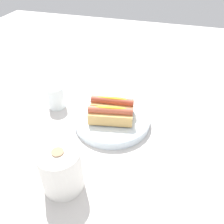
# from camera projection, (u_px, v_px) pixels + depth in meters

# --- Properties ---
(ground_plane) EXTENTS (2.40, 2.40, 0.00)m
(ground_plane) POSITION_uv_depth(u_px,v_px,m) (110.00, 122.00, 0.86)
(ground_plane) COLOR beige
(serving_bowl) EXTENTS (0.27, 0.27, 0.03)m
(serving_bowl) POSITION_uv_depth(u_px,v_px,m) (112.00, 120.00, 0.84)
(serving_bowl) COLOR silver
(serving_bowl) RESTS_ON ground_plane
(hotdog_front) EXTENTS (0.15, 0.07, 0.06)m
(hotdog_front) POSITION_uv_depth(u_px,v_px,m) (113.00, 106.00, 0.84)
(hotdog_front) COLOR tan
(hotdog_front) RESTS_ON serving_bowl
(hotdog_back) EXTENTS (0.16, 0.08, 0.06)m
(hotdog_back) POSITION_uv_depth(u_px,v_px,m) (110.00, 115.00, 0.80)
(hotdog_back) COLOR tan
(hotdog_back) RESTS_ON serving_bowl
(water_glass) EXTENTS (0.07, 0.07, 0.09)m
(water_glass) POSITION_uv_depth(u_px,v_px,m) (56.00, 98.00, 0.91)
(water_glass) COLOR white
(water_glass) RESTS_ON ground_plane
(paper_towel_roll) EXTENTS (0.11, 0.11, 0.13)m
(paper_towel_roll) POSITION_uv_depth(u_px,v_px,m) (61.00, 170.00, 0.61)
(paper_towel_roll) COLOR white
(paper_towel_roll) RESTS_ON ground_plane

